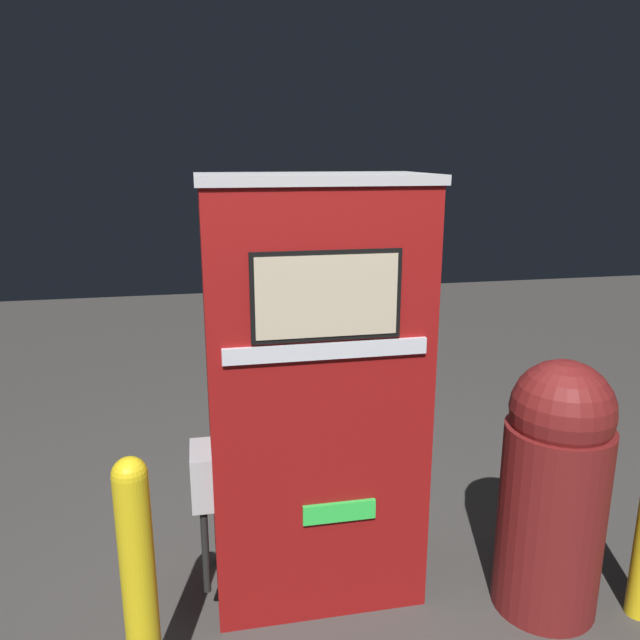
% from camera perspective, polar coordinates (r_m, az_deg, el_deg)
% --- Properties ---
extents(ground_plane, '(14.00, 14.00, 0.00)m').
position_cam_1_polar(ground_plane, '(3.10, 0.52, -25.60)').
color(ground_plane, '#423F3D').
extents(gas_pump, '(1.04, 0.56, 1.94)m').
position_cam_1_polar(gas_pump, '(2.81, -0.57, -6.85)').
color(gas_pump, maroon).
rests_on(gas_pump, ground_plane).
extents(safety_bollard, '(0.12, 0.12, 1.04)m').
position_cam_1_polar(safety_bollard, '(2.47, -16.21, -22.28)').
color(safety_bollard, yellow).
rests_on(safety_bollard, ground_plane).
extents(trash_bin, '(0.46, 0.46, 1.18)m').
position_cam_1_polar(trash_bin, '(3.02, 20.61, -14.00)').
color(trash_bin, maroon).
rests_on(trash_bin, ground_plane).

